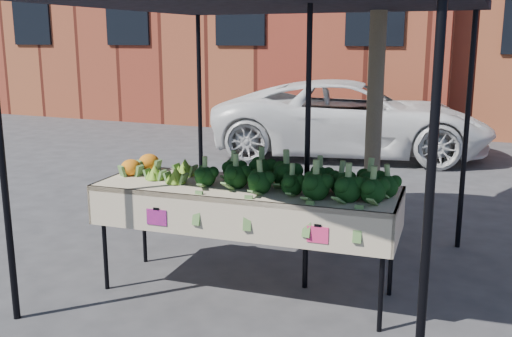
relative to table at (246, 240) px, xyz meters
name	(u,v)px	position (x,y,z in m)	size (l,w,h in m)	color
ground	(225,285)	(-0.22, 0.05, -0.45)	(90.00, 90.00, 0.00)	#303033
table	(246,240)	(0.00, 0.00, 0.00)	(2.45, 0.97, 0.90)	beige
canopy	(270,122)	(0.06, 0.35, 0.92)	(3.16, 3.16, 2.74)	black
broccoli_heap	(294,174)	(0.39, 0.03, 0.57)	(1.59, 0.56, 0.25)	black
romanesco_cluster	(172,167)	(-0.67, -0.01, 0.55)	(0.42, 0.46, 0.19)	#6FA92C
cauliflower_pair	(140,163)	(-1.04, 0.07, 0.54)	(0.22, 0.42, 0.17)	orange
vehicle	(355,17)	(-0.64, 6.01, 1.96)	(2.22, 1.34, 4.81)	white
street_tree	(379,12)	(0.68, 1.53, 1.83)	(2.32, 2.32, 4.56)	#1E4C14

